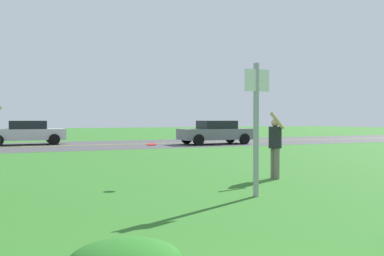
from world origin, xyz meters
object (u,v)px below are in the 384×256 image
person_catcher_dark_shirt (275,143)px  sign_post_near_path (256,116)px  frisbee_red (151,145)px  car_gray_leftmost (216,132)px  car_silver_center_left (26,132)px

person_catcher_dark_shirt → sign_post_near_path: bearing=-132.6°
sign_post_near_path → frisbee_red: 2.83m
sign_post_near_path → car_gray_leftmost: (7.45, 16.42, -0.89)m
frisbee_red → car_gray_leftmost: size_ratio=0.06×
person_catcher_dark_shirt → frisbee_red: 3.32m
sign_post_near_path → car_gray_leftmost: bearing=65.6°
frisbee_red → car_silver_center_left: (-1.86, 18.14, -0.22)m
sign_post_near_path → car_gray_leftmost: size_ratio=0.60×
frisbee_red → car_silver_center_left: car_silver_center_left is taller
person_catcher_dark_shirt → car_gray_leftmost: bearing=68.8°
sign_post_near_path → car_silver_center_left: 20.77m
car_gray_leftmost → car_silver_center_left: (-10.75, 4.06, 0.00)m
person_catcher_dark_shirt → car_silver_center_left: bearing=105.6°
frisbee_red → person_catcher_dark_shirt: bearing=-5.6°
car_silver_center_left → sign_post_near_path: bearing=-80.8°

